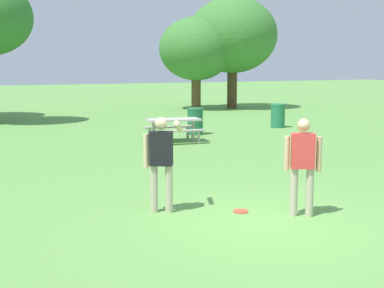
{
  "coord_description": "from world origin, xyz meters",
  "views": [
    {
      "loc": [
        -4.65,
        -6.86,
        2.52
      ],
      "look_at": [
        -0.25,
        2.21,
        1.0
      ],
      "focal_mm": 49.65,
      "sensor_mm": 36.0,
      "label": 1
    }
  ],
  "objects_px": {
    "person_catcher": "(303,161)",
    "trash_can_beside_table": "(195,121)",
    "trash_can_further_along": "(278,116)",
    "tree_back_left": "(233,35)",
    "frisbee": "(241,211)",
    "person_thrower": "(161,157)",
    "picnic_table_near": "(174,125)",
    "tree_slender_mid": "(196,49)"
  },
  "relations": [
    {
      "from": "person_catcher",
      "to": "trash_can_further_along",
      "type": "distance_m",
      "value": 12.67
    },
    {
      "from": "trash_can_beside_table",
      "to": "person_thrower",
      "type": "bearing_deg",
      "value": -119.43
    },
    {
      "from": "picnic_table_near",
      "to": "person_catcher",
      "type": "bearing_deg",
      "value": -99.88
    },
    {
      "from": "picnic_table_near",
      "to": "trash_can_further_along",
      "type": "bearing_deg",
      "value": 19.36
    },
    {
      "from": "person_thrower",
      "to": "tree_slender_mid",
      "type": "height_order",
      "value": "tree_slender_mid"
    },
    {
      "from": "trash_can_beside_table",
      "to": "tree_back_left",
      "type": "relative_size",
      "value": 0.15
    },
    {
      "from": "picnic_table_near",
      "to": "trash_can_beside_table",
      "type": "bearing_deg",
      "value": 43.8
    },
    {
      "from": "person_catcher",
      "to": "trash_can_beside_table",
      "type": "relative_size",
      "value": 1.71
    },
    {
      "from": "tree_slender_mid",
      "to": "frisbee",
      "type": "bearing_deg",
      "value": -114.2
    },
    {
      "from": "tree_slender_mid",
      "to": "trash_can_beside_table",
      "type": "bearing_deg",
      "value": -116.46
    },
    {
      "from": "tree_back_left",
      "to": "picnic_table_near",
      "type": "bearing_deg",
      "value": -128.0
    },
    {
      "from": "person_thrower",
      "to": "trash_can_further_along",
      "type": "xyz_separation_m",
      "value": [
        8.93,
        9.35,
        -0.48
      ]
    },
    {
      "from": "person_thrower",
      "to": "frisbee",
      "type": "bearing_deg",
      "value": -26.44
    },
    {
      "from": "person_catcher",
      "to": "picnic_table_near",
      "type": "distance_m",
      "value": 8.84
    },
    {
      "from": "frisbee",
      "to": "trash_can_beside_table",
      "type": "height_order",
      "value": "trash_can_beside_table"
    },
    {
      "from": "picnic_table_near",
      "to": "trash_can_beside_table",
      "type": "relative_size",
      "value": 1.96
    },
    {
      "from": "person_thrower",
      "to": "tree_back_left",
      "type": "relative_size",
      "value": 0.26
    },
    {
      "from": "person_catcher",
      "to": "trash_can_beside_table",
      "type": "bearing_deg",
      "value": 73.49
    },
    {
      "from": "person_catcher",
      "to": "frisbee",
      "type": "relative_size",
      "value": 6.43
    },
    {
      "from": "frisbee",
      "to": "tree_slender_mid",
      "type": "relative_size",
      "value": 0.05
    },
    {
      "from": "person_catcher",
      "to": "tree_back_left",
      "type": "height_order",
      "value": "tree_back_left"
    },
    {
      "from": "trash_can_beside_table",
      "to": "trash_can_further_along",
      "type": "height_order",
      "value": "same"
    },
    {
      "from": "trash_can_beside_table",
      "to": "trash_can_further_along",
      "type": "relative_size",
      "value": 1.0
    },
    {
      "from": "frisbee",
      "to": "trash_can_further_along",
      "type": "height_order",
      "value": "trash_can_further_along"
    },
    {
      "from": "person_thrower",
      "to": "picnic_table_near",
      "type": "relative_size",
      "value": 0.87
    },
    {
      "from": "person_thrower",
      "to": "trash_can_beside_table",
      "type": "bearing_deg",
      "value": 60.57
    },
    {
      "from": "person_catcher",
      "to": "tree_slender_mid",
      "type": "xyz_separation_m",
      "value": [
        7.83,
        19.84,
        2.4
      ]
    },
    {
      "from": "trash_can_further_along",
      "to": "tree_back_left",
      "type": "bearing_deg",
      "value": 71.05
    },
    {
      "from": "person_catcher",
      "to": "trash_can_beside_table",
      "type": "distance_m",
      "value": 10.57
    },
    {
      "from": "frisbee",
      "to": "tree_slender_mid",
      "type": "distance_m",
      "value": 21.3
    },
    {
      "from": "picnic_table_near",
      "to": "trash_can_further_along",
      "type": "distance_m",
      "value": 5.74
    },
    {
      "from": "picnic_table_near",
      "to": "trash_can_beside_table",
      "type": "distance_m",
      "value": 2.06
    },
    {
      "from": "trash_can_beside_table",
      "to": "tree_slender_mid",
      "type": "xyz_separation_m",
      "value": [
        4.84,
        9.72,
        2.86
      ]
    },
    {
      "from": "person_thrower",
      "to": "person_catcher",
      "type": "relative_size",
      "value": 1.0
    },
    {
      "from": "tree_back_left",
      "to": "trash_can_beside_table",
      "type": "bearing_deg",
      "value": -126.58
    },
    {
      "from": "trash_can_beside_table",
      "to": "frisbee",
      "type": "bearing_deg",
      "value": -111.79
    },
    {
      "from": "person_thrower",
      "to": "tree_slender_mid",
      "type": "distance_m",
      "value": 21.16
    },
    {
      "from": "person_thrower",
      "to": "frisbee",
      "type": "height_order",
      "value": "person_thrower"
    },
    {
      "from": "frisbee",
      "to": "person_catcher",
      "type": "bearing_deg",
      "value": -39.39
    },
    {
      "from": "trash_can_further_along",
      "to": "person_catcher",
      "type": "bearing_deg",
      "value": -123.17
    },
    {
      "from": "person_thrower",
      "to": "trash_can_beside_table",
      "type": "relative_size",
      "value": 1.71
    },
    {
      "from": "trash_can_further_along",
      "to": "tree_back_left",
      "type": "relative_size",
      "value": 0.15
    }
  ]
}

